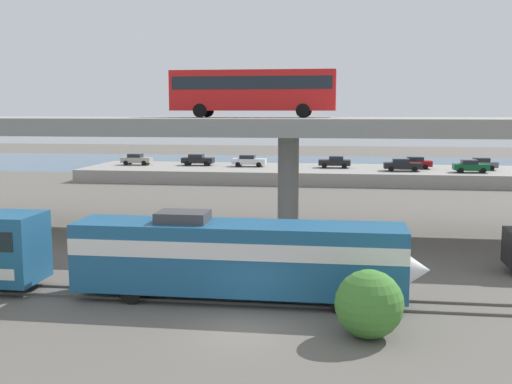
{
  "coord_description": "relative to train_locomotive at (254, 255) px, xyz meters",
  "views": [
    {
      "loc": [
        3.96,
        -24.29,
        8.97
      ],
      "look_at": [
        -2.13,
        18.55,
        3.22
      ],
      "focal_mm": 43.89,
      "sensor_mm": 36.0,
      "label": 1
    }
  ],
  "objects": [
    {
      "name": "parked_car_2",
      "position": [
        -23.48,
        52.04,
        0.14
      ],
      "size": [
        4.02,
        1.85,
        1.5
      ],
      "color": "#9E998C",
      "rests_on": "pier_parking_lot"
    },
    {
      "name": "train_locomotive",
      "position": [
        0.0,
        0.0,
        0.0
      ],
      "size": [
        16.54,
        3.04,
        4.18
      ],
      "color": "#1E5984",
      "rests_on": "ground_plane"
    },
    {
      "name": "highway_overpass",
      "position": [
        0.13,
        16.0,
        5.43
      ],
      "size": [
        96.0,
        11.2,
        8.36
      ],
      "color": "gray",
      "rests_on": "ground_plane"
    },
    {
      "name": "rail_strip_far",
      "position": [
        0.13,
        0.74,
        -2.13
      ],
      "size": [
        110.0,
        0.12,
        0.12
      ],
      "primitive_type": "cube",
      "color": "#59544C",
      "rests_on": "ground_plane"
    },
    {
      "name": "parked_car_4",
      "position": [
        18.79,
        47.75,
        0.14
      ],
      "size": [
        4.03,
        1.83,
        1.5
      ],
      "color": "#0C4C26",
      "rests_on": "pier_parking_lot"
    },
    {
      "name": "parked_car_6",
      "position": [
        -8.24,
        51.91,
        0.14
      ],
      "size": [
        4.36,
        2.0,
        1.5
      ],
      "color": "silver",
      "rests_on": "pier_parking_lot"
    },
    {
      "name": "shrub_right",
      "position": [
        5.16,
        -4.12,
        -0.83
      ],
      "size": [
        2.72,
        2.72,
        2.72
      ],
      "primitive_type": "sphere",
      "color": "#438131",
      "rests_on": "ground_plane"
    },
    {
      "name": "transit_bus_on_overpass",
      "position": [
        -2.59,
        17.4,
        8.23
      ],
      "size": [
        12.0,
        2.68,
        3.4
      ],
      "color": "red",
      "rests_on": "highway_overpass"
    },
    {
      "name": "ground_plane",
      "position": [
        0.13,
        -4.0,
        -2.19
      ],
      "size": [
        260.0,
        260.0,
        0.0
      ],
      "primitive_type": "plane",
      "color": "#605B54"
    },
    {
      "name": "pier_parking_lot",
      "position": [
        0.13,
        51.0,
        -1.41
      ],
      "size": [
        58.18,
        13.83,
        1.56
      ],
      "primitive_type": "cube",
      "color": "gray",
      "rests_on": "ground_plane"
    },
    {
      "name": "parked_car_0",
      "position": [
        2.88,
        51.58,
        0.14
      ],
      "size": [
        4.02,
        1.91,
        1.5
      ],
      "rotation": [
        0.0,
        0.0,
        3.14
      ],
      "color": "black",
      "rests_on": "pier_parking_lot"
    },
    {
      "name": "parked_car_1",
      "position": [
        -15.23,
        52.56,
        0.14
      ],
      "size": [
        4.2,
        1.88,
        1.5
      ],
      "color": "black",
      "rests_on": "pier_parking_lot"
    },
    {
      "name": "harbor_water",
      "position": [
        0.13,
        74.0,
        -2.19
      ],
      "size": [
        140.0,
        36.0,
        0.01
      ],
      "primitive_type": "cube",
      "color": "#385B7A",
      "rests_on": "ground_plane"
    },
    {
      "name": "rail_strip_near",
      "position": [
        0.13,
        -0.74,
        -2.13
      ],
      "size": [
        110.0,
        0.12,
        0.12
      ],
      "primitive_type": "cube",
      "color": "#59544C",
      "rests_on": "ground_plane"
    },
    {
      "name": "parked_car_7",
      "position": [
        20.54,
        51.2,
        0.14
      ],
      "size": [
        4.13,
        1.85,
        1.5
      ],
      "rotation": [
        0.0,
        0.0,
        3.14
      ],
      "color": "#515459",
      "rests_on": "pier_parking_lot"
    },
    {
      "name": "parked_car_3",
      "position": [
        10.97,
        48.44,
        0.14
      ],
      "size": [
        4.44,
        1.9,
        1.5
      ],
      "color": "black",
      "rests_on": "pier_parking_lot"
    },
    {
      "name": "parked_car_5",
      "position": [
        12.66,
        51.76,
        0.14
      ],
      "size": [
        4.56,
        1.92,
        1.5
      ],
      "rotation": [
        0.0,
        0.0,
        3.14
      ],
      "color": "maroon",
      "rests_on": "pier_parking_lot"
    }
  ]
}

